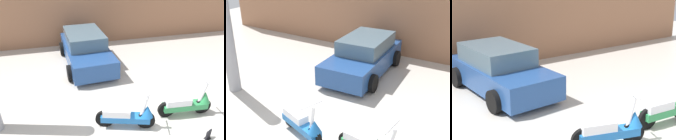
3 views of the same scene
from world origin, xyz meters
TOP-DOWN VIEW (x-y plane):
  - wall_back at (0.00, 7.23)m, footprint 19.60×0.12m
  - scooter_front_left at (-0.27, 0.69)m, footprint 1.52×0.75m
  - scooter_front_right at (1.51, 0.76)m, footprint 1.57×0.56m
  - car_rear_left at (-0.74, 4.87)m, footprint 2.05×3.98m
  - placard_near_right_scooter at (1.54, -0.22)m, footprint 0.20×0.17m

SIDE VIEW (x-z plane):
  - placard_near_right_scooter at x=1.54m, z-range -0.02..0.24m
  - scooter_front_left at x=-0.27m, z-range -0.16..0.93m
  - scooter_front_right at x=1.51m, z-range -0.16..0.94m
  - car_rear_left at x=-0.74m, z-range -0.03..1.29m
  - wall_back at x=0.00m, z-range 0.00..3.88m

